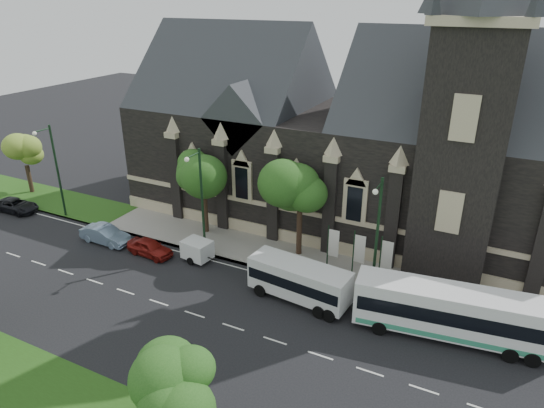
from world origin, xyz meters
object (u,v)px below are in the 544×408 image
Objects in this scene: street_lamp_mid at (200,197)px; street_lamp_far at (55,167)px; tree_walk_far at (26,152)px; tree_walk_right at (304,188)px; tour_coach at (451,312)px; banner_flag_right at (384,257)px; box_trailer at (197,250)px; tree_walk_left at (206,172)px; car_far_red at (150,248)px; sedan at (105,235)px; shuttle_bus at (300,280)px; tree_park_east at (181,385)px; car_far_black at (16,205)px; banner_flag_center at (357,251)px; street_lamp_near at (377,233)px; banner_flag_left at (331,245)px.

street_lamp_far is at bearing 180.00° from street_lamp_mid.
tree_walk_right is at bearing 0.99° from tree_walk_far.
street_lamp_mid is 0.76× the size of tour_coach.
banner_flag_right is 1.21× the size of box_trailer.
tree_walk_left reaches higher than car_far_red.
tree_walk_left is at bearing -179.94° from tree_walk_right.
box_trailer is 0.72× the size of sedan.
car_far_red is (12.14, -2.06, -4.42)m from street_lamp_far.
car_far_red is (-2.06, -5.67, -5.05)m from tree_walk_left.
tree_walk_far is at bearing 176.84° from shuttle_bus.
street_lamp_far is at bearing 147.90° from tree_park_east.
car_far_black is (-21.40, -0.02, -0.34)m from box_trailer.
banner_flag_center reaches higher than box_trailer.
tree_walk_left is 2.31× the size of box_trailer.
tree_park_east is 18.58m from banner_flag_center.
street_lamp_near is 35.59m from car_far_black.
shuttle_bus is (33.40, -5.46, -3.01)m from tree_walk_far.
tree_walk_right is 1.02× the size of tree_walk_left.
banner_flag_right is at bearing -73.25° from car_far_red.
banner_flag_center is 0.99× the size of car_far_red.
street_lamp_mid is at bearing 180.00° from street_lamp_near.
banner_flag_left reaches higher than shuttle_bus.
car_far_red is at bearing -175.23° from shuttle_bus.
banner_flag_left is 0.87× the size of sedan.
banner_flag_center is 0.54× the size of shuttle_bus.
tour_coach is at bearing 5.20° from box_trailer.
banner_flag_left is at bearing -29.10° from tree_walk_right.
sedan is (7.32, -2.06, -4.35)m from street_lamp_far.
tree_walk_far is (-31.04, -0.54, -1.20)m from tree_walk_right.
car_far_black is (-12.62, 1.00, -0.12)m from sedan.
box_trailer is 8.85m from sedan.
tree_walk_far is at bearing 175.34° from street_lamp_near.
tree_walk_right is 1.06× the size of shuttle_bus.
banner_flag_center is at bearing 63.79° from shuttle_bus.
street_lamp_near is at bearing -28.06° from tree_walk_right.
banner_flag_center is (36.11, -1.18, -2.24)m from tree_walk_far.
sedan is at bearing -97.03° from car_far_black.
tree_walk_left reaches higher than sedan.
street_lamp_mid is 16.00m from street_lamp_far.
banner_flag_right is (38.11, -1.18, -2.24)m from tree_walk_far.
banner_flag_center is 1.21× the size of box_trailer.
banner_flag_left reaches higher than box_trailer.
tree_walk_right is 8.10m from street_lamp_mid.
banner_flag_left is at bearing -1.97° from tree_walk_far.
box_trailer is (-10.18, -2.94, -1.40)m from banner_flag_left.
street_lamp_near is 0.76× the size of tour_coach.
street_lamp_mid is 2.25× the size of banner_flag_left.
tree_walk_left is at bearing 171.98° from banner_flag_left.
car_far_red is (-3.97, -1.02, -0.29)m from box_trailer.
banner_flag_left is at bearing 10.50° from street_lamp_mid.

